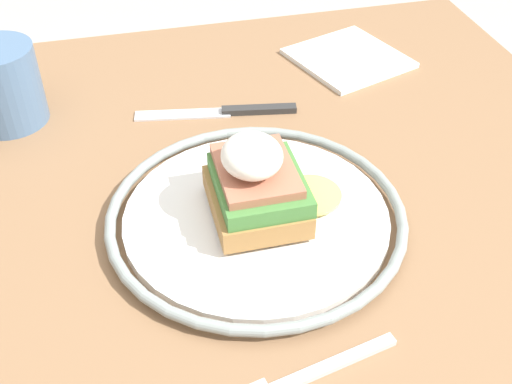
# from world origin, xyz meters

# --- Properties ---
(dining_table) EXTENTS (0.81, 0.82, 0.75)m
(dining_table) POSITION_xyz_m (0.00, 0.00, 0.62)
(dining_table) COLOR #846042
(dining_table) RESTS_ON ground_plane
(plate) EXTENTS (0.27, 0.27, 0.02)m
(plate) POSITION_xyz_m (0.00, -0.02, 0.76)
(plate) COLOR white
(plate) RESTS_ON dining_table
(sandwich) EXTENTS (0.10, 0.12, 0.08)m
(sandwich) POSITION_xyz_m (0.00, -0.02, 0.80)
(sandwich) COLOR #9E703D
(sandwich) RESTS_ON plate
(fork) EXTENTS (0.04, 0.14, 0.00)m
(fork) POSITION_xyz_m (-0.17, -0.01, 0.75)
(fork) COLOR silver
(fork) RESTS_ON dining_table
(knife) EXTENTS (0.04, 0.18, 0.01)m
(knife) POSITION_xyz_m (0.18, -0.03, 0.76)
(knife) COLOR #2D2D2D
(knife) RESTS_ON dining_table
(cup) EXTENTS (0.08, 0.08, 0.09)m
(cup) POSITION_xyz_m (0.23, 0.20, 0.80)
(cup) COLOR slate
(cup) RESTS_ON dining_table
(napkin) EXTENTS (0.16, 0.16, 0.01)m
(napkin) POSITION_xyz_m (0.26, -0.20, 0.76)
(napkin) COLOR white
(napkin) RESTS_ON dining_table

